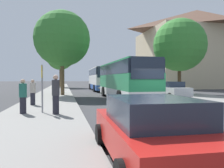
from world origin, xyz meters
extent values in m
plane|color=#38383A|center=(0.00, 0.00, 0.00)|extent=(300.00, 300.00, 0.00)
cube|color=gray|center=(-7.00, 0.00, 0.07)|extent=(4.00, 120.00, 0.15)
cube|color=#C6B28E|center=(21.09, 28.75, 5.72)|extent=(21.44, 15.37, 11.43)
pyramid|color=brown|center=(21.09, 28.75, 13.74)|extent=(21.44, 15.37, 4.61)
cube|color=silver|center=(-0.60, 7.05, 0.62)|extent=(2.55, 11.15, 0.70)
cube|color=#23844C|center=(-0.60, 7.05, 1.59)|extent=(2.55, 11.15, 1.23)
cube|color=#232D3D|center=(-0.60, 7.05, 2.68)|extent=(2.57, 10.93, 0.95)
cube|color=#23844C|center=(-0.60, 7.05, 3.22)|extent=(2.50, 10.93, 0.12)
cube|color=#232D3D|center=(-0.60, 1.45, 2.53)|extent=(2.29, 0.06, 1.45)
sphere|color=#F4EAC1|center=(-1.49, 1.43, 0.66)|extent=(0.24, 0.24, 0.24)
sphere|color=#F4EAC1|center=(0.29, 1.43, 0.66)|extent=(0.24, 0.24, 0.24)
cylinder|color=black|center=(-1.88, 3.71, 0.50)|extent=(0.30, 1.00, 1.00)
cylinder|color=black|center=(0.67, 3.71, 0.50)|extent=(0.30, 1.00, 1.00)
cylinder|color=black|center=(-1.88, 10.40, 0.50)|extent=(0.30, 1.00, 1.00)
cylinder|color=black|center=(0.67, 10.40, 0.50)|extent=(0.30, 1.00, 1.00)
cube|color=#2D519E|center=(-0.41, 21.58, 0.62)|extent=(2.82, 11.37, 0.70)
cube|color=silver|center=(-0.41, 21.58, 1.68)|extent=(2.82, 11.37, 1.40)
cube|color=#232D3D|center=(-0.41, 21.58, 2.85)|extent=(2.84, 11.14, 0.95)
cube|color=silver|center=(-0.41, 21.58, 3.39)|extent=(2.76, 11.14, 0.12)
cube|color=#232D3D|center=(-0.58, 15.90, 2.70)|extent=(2.24, 0.13, 1.45)
sphere|color=#F4EAC1|center=(-1.45, 15.90, 0.66)|extent=(0.24, 0.24, 0.24)
sphere|color=#F4EAC1|center=(0.29, 15.85, 0.66)|extent=(0.24, 0.24, 0.24)
cylinder|color=black|center=(-1.76, 18.22, 0.50)|extent=(0.33, 1.01, 1.00)
cylinder|color=black|center=(0.73, 18.15, 0.50)|extent=(0.33, 1.01, 1.00)
cylinder|color=black|center=(-1.56, 25.00, 0.50)|extent=(0.33, 1.01, 1.00)
cylinder|color=black|center=(0.93, 24.93, 0.50)|extent=(0.33, 1.01, 1.00)
cube|color=red|center=(-4.07, -7.39, 0.62)|extent=(1.96, 4.20, 0.61)
cube|color=#232D3D|center=(-4.08, -7.55, 1.18)|extent=(1.68, 2.20, 0.51)
cylinder|color=black|center=(-4.96, -6.08, 0.31)|extent=(0.22, 0.63, 0.62)
cylinder|color=black|center=(-3.12, -6.13, 0.31)|extent=(0.22, 0.63, 0.62)
cube|color=silver|center=(3.93, 6.64, 0.68)|extent=(1.94, 4.34, 0.74)
cube|color=#232D3D|center=(3.94, 6.81, 1.31)|extent=(1.62, 2.29, 0.51)
cylinder|color=black|center=(4.71, 5.28, 0.31)|extent=(0.23, 0.63, 0.62)
cylinder|color=black|center=(3.00, 5.38, 0.31)|extent=(0.23, 0.63, 0.62)
cylinder|color=black|center=(4.86, 7.91, 0.31)|extent=(0.23, 0.63, 0.62)
cylinder|color=black|center=(3.15, 8.01, 0.31)|extent=(0.23, 0.63, 0.62)
cube|color=#233D9E|center=(4.06, 29.14, 0.60)|extent=(1.89, 4.66, 0.58)
cube|color=#232D3D|center=(4.06, 29.32, 1.15)|extent=(1.60, 2.45, 0.52)
cylinder|color=black|center=(4.98, 27.74, 0.31)|extent=(0.22, 0.63, 0.62)
cylinder|color=black|center=(3.25, 27.68, 0.31)|extent=(0.22, 0.63, 0.62)
cylinder|color=black|center=(4.87, 30.59, 0.31)|extent=(0.22, 0.63, 0.62)
cylinder|color=black|center=(3.15, 30.53, 0.31)|extent=(0.22, 0.63, 0.62)
cylinder|color=gray|center=(-6.95, -0.47, 1.34)|extent=(0.08, 0.08, 2.38)
cube|color=yellow|center=(-6.95, -0.47, 2.18)|extent=(0.03, 0.45, 0.60)
cylinder|color=#23232D|center=(-7.84, 2.91, 0.54)|extent=(0.30, 0.30, 0.78)
cylinder|color=#B2A899|center=(-7.84, 2.91, 1.25)|extent=(0.36, 0.36, 0.65)
sphere|color=tan|center=(-7.84, 2.91, 1.68)|extent=(0.21, 0.21, 0.21)
cylinder|color=#23232D|center=(-6.27, -1.16, 0.59)|extent=(0.30, 0.30, 0.89)
cylinder|color=#333338|center=(-6.27, -1.16, 1.41)|extent=(0.36, 0.36, 0.74)
sphere|color=tan|center=(-6.27, -1.16, 1.89)|extent=(0.24, 0.24, 0.24)
cylinder|color=#23232D|center=(-7.83, -0.60, 0.54)|extent=(0.30, 0.30, 0.79)
cylinder|color=#236656|center=(-7.83, -0.60, 1.27)|extent=(0.36, 0.36, 0.66)
sphere|color=tan|center=(-7.83, -0.60, 1.71)|extent=(0.21, 0.21, 0.21)
cylinder|color=brown|center=(-6.04, 11.35, 1.97)|extent=(0.40, 0.40, 3.65)
sphere|color=#387F33|center=(-6.04, 11.35, 5.95)|extent=(5.75, 5.75, 5.75)
cylinder|color=brown|center=(-6.58, 34.01, 2.24)|extent=(0.40, 0.40, 4.18)
sphere|color=#428938|center=(-6.58, 34.01, 6.42)|extent=(5.58, 5.58, 5.58)
cylinder|color=#47331E|center=(7.17, 11.17, 1.80)|extent=(0.40, 0.40, 3.29)
sphere|color=#387F33|center=(7.17, 11.17, 5.71)|extent=(6.06, 6.06, 6.06)
camera|label=1|loc=(-5.90, -11.79, 1.83)|focal=35.00mm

